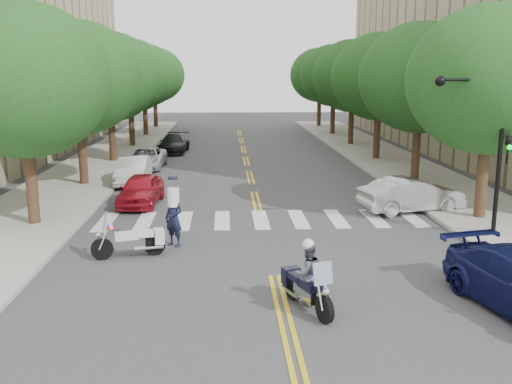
{
  "coord_description": "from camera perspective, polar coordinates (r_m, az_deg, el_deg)",
  "views": [
    {
      "loc": [
        -1.4,
        -15.77,
        5.85
      ],
      "look_at": [
        -0.22,
        5.81,
        1.3
      ],
      "focal_mm": 40.0,
      "sensor_mm": 36.0,
      "label": 1
    }
  ],
  "objects": [
    {
      "name": "tree_r_2",
      "position": [
        39.12,
        12.24,
        11.19
      ],
      "size": [
        6.4,
        6.4,
        8.45
      ],
      "color": "#382316",
      "rests_on": "ground"
    },
    {
      "name": "ground",
      "position": [
        16.87,
        1.85,
        -8.4
      ],
      "size": [
        140.0,
        140.0,
        0.0
      ],
      "primitive_type": "plane",
      "color": "#38383A",
      "rests_on": "ground"
    },
    {
      "name": "motorcycle_parked",
      "position": [
        18.81,
        -12.0,
        -4.8
      ],
      "size": [
        2.33,
        0.95,
        1.52
      ],
      "rotation": [
        0.0,
        0.0,
        1.82
      ],
      "color": "black",
      "rests_on": "ground"
    },
    {
      "name": "tree_r_4",
      "position": [
        54.72,
        7.79,
        11.47
      ],
      "size": [
        6.4,
        6.4,
        8.45
      ],
      "color": "#382316",
      "rests_on": "ground"
    },
    {
      "name": "officer_standing",
      "position": [
        19.62,
        -8.21,
        -2.63
      ],
      "size": [
        0.85,
        0.79,
        1.94
      ],
      "primitive_type": "imported",
      "rotation": [
        0.0,
        0.0,
        -0.64
      ],
      "color": "#161931",
      "rests_on": "ground"
    },
    {
      "name": "tree_r_1",
      "position": [
        31.46,
        16.1,
        10.9
      ],
      "size": [
        6.4,
        6.4,
        8.45
      ],
      "color": "#382316",
      "rests_on": "ground"
    },
    {
      "name": "motorcycle_police",
      "position": [
        14.43,
        5.08,
        -8.54
      ],
      "size": [
        1.09,
        2.19,
        1.85
      ],
      "rotation": [
        0.0,
        0.0,
        3.51
      ],
      "color": "black",
      "rests_on": "ground"
    },
    {
      "name": "tree_r_3",
      "position": [
        46.89,
        9.64,
        11.36
      ],
      "size": [
        6.4,
        6.4,
        8.45
      ],
      "color": "#382316",
      "rests_on": "ground"
    },
    {
      "name": "parked_car_e",
      "position": [
        45.73,
        -7.89,
        5.21
      ],
      "size": [
        1.67,
        3.72,
        1.24
      ],
      "primitive_type": "imported",
      "rotation": [
        0.0,
        0.0,
        0.06
      ],
      "color": "#9F9EA3",
      "rests_on": "ground"
    },
    {
      "name": "tree_l_5",
      "position": [
        62.21,
        -10.15,
        11.44
      ],
      "size": [
        6.4,
        6.4,
        8.45
      ],
      "color": "#382316",
      "rests_on": "ground"
    },
    {
      "name": "convertible",
      "position": [
        25.11,
        15.29,
        -0.28
      ],
      "size": [
        4.72,
        2.55,
        1.48
      ],
      "primitive_type": "imported",
      "rotation": [
        0.0,
        0.0,
        1.8
      ],
      "color": "#B6B6B8",
      "rests_on": "ground"
    },
    {
      "name": "tree_l_3",
      "position": [
        46.36,
        -12.54,
        11.25
      ],
      "size": [
        6.4,
        6.4,
        8.45
      ],
      "color": "#382316",
      "rests_on": "ground"
    },
    {
      "name": "parked_car_b",
      "position": [
        31.09,
        -12.15,
        2.11
      ],
      "size": [
        1.59,
        4.36,
        1.43
      ],
      "primitive_type": "imported",
      "rotation": [
        0.0,
        0.0,
        0.02
      ],
      "color": "silver",
      "rests_on": "ground"
    },
    {
      "name": "parked_car_d",
      "position": [
        42.82,
        -8.21,
        4.83
      ],
      "size": [
        2.26,
        4.82,
        1.36
      ],
      "primitive_type": "imported",
      "rotation": [
        0.0,
        0.0,
        -0.08
      ],
      "color": "black",
      "rests_on": "ground"
    },
    {
      "name": "traffic_signal_pole",
      "position": [
        21.42,
        22.2,
        5.31
      ],
      "size": [
        2.82,
        0.42,
        6.0
      ],
      "color": "black",
      "rests_on": "ground"
    },
    {
      "name": "sidewalk_left",
      "position": [
        39.05,
        -15.07,
        2.98
      ],
      "size": [
        5.0,
        60.0,
        0.15
      ],
      "primitive_type": "cube",
      "color": "#9E9991",
      "rests_on": "ground"
    },
    {
      "name": "tree_l_0",
      "position": [
        22.99,
        -22.27,
        10.29
      ],
      "size": [
        6.4,
        6.4,
        8.45
      ],
      "color": "#382316",
      "rests_on": "ground"
    },
    {
      "name": "tree_l_4",
      "position": [
        54.27,
        -11.17,
        11.36
      ],
      "size": [
        6.4,
        6.4,
        8.45
      ],
      "color": "#382316",
      "rests_on": "ground"
    },
    {
      "name": "parked_car_a",
      "position": [
        26.07,
        -11.44,
        0.23
      ],
      "size": [
        1.92,
        4.15,
        1.38
      ],
      "primitive_type": "imported",
      "rotation": [
        0.0,
        0.0,
        -0.07
      ],
      "color": "#A2111F",
      "rests_on": "ground"
    },
    {
      "name": "tree_r_5",
      "position": [
        62.6,
        6.4,
        11.55
      ],
      "size": [
        6.4,
        6.4,
        8.45
      ],
      "color": "#382316",
      "rests_on": "ground"
    },
    {
      "name": "tree_l_2",
      "position": [
        38.49,
        -14.48,
        11.08
      ],
      "size": [
        6.4,
        6.4,
        8.45
      ],
      "color": "#382316",
      "rests_on": "ground"
    },
    {
      "name": "sidewalk_right",
      "position": [
        39.73,
        12.87,
        3.23
      ],
      "size": [
        5.0,
        60.0,
        0.15
      ],
      "primitive_type": "cube",
      "color": "#9E9991",
      "rests_on": "ground"
    },
    {
      "name": "parked_car_c",
      "position": [
        35.98,
        -10.93,
        3.36
      ],
      "size": [
        2.28,
        4.72,
        1.3
      ],
      "primitive_type": "imported",
      "rotation": [
        0.0,
        0.0,
        -0.03
      ],
      "color": "#B5B9BD",
      "rests_on": "ground"
    },
    {
      "name": "tree_r_0",
      "position": [
        24.04,
        22.37,
        10.31
      ],
      "size": [
        6.4,
        6.4,
        8.45
      ],
      "color": "#382316",
      "rests_on": "ground"
    },
    {
      "name": "tree_l_1",
      "position": [
        30.67,
        -17.39,
        10.81
      ],
      "size": [
        6.4,
        6.4,
        8.45
      ],
      "color": "#382316",
      "rests_on": "ground"
    }
  ]
}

